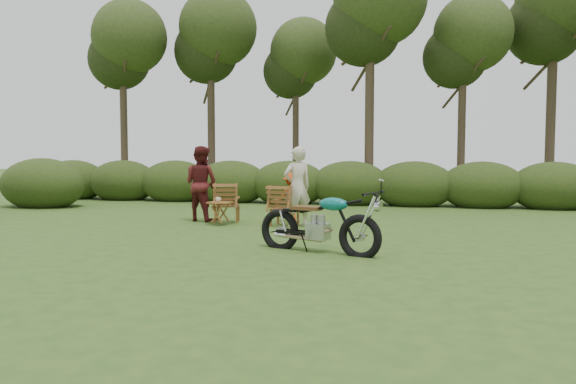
% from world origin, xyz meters
% --- Properties ---
extents(ground, '(80.00, 80.00, 0.00)m').
position_xyz_m(ground, '(0.00, 0.00, 0.00)').
color(ground, '#2B4E1A').
rests_on(ground, ground).
extents(tree_line, '(22.52, 11.62, 8.14)m').
position_xyz_m(tree_line, '(0.50, 9.74, 3.81)').
color(tree_line, '#3A2B1F').
rests_on(tree_line, ground).
extents(motorcycle, '(2.28, 1.46, 1.22)m').
position_xyz_m(motorcycle, '(0.58, 0.28, 0.00)').
color(motorcycle, '#0DACA8').
rests_on(motorcycle, ground).
extents(lawn_chair_right, '(0.71, 0.71, 0.91)m').
position_xyz_m(lawn_chair_right, '(-0.77, 3.41, 0.00)').
color(lawn_chair_right, '#5A3316').
rests_on(lawn_chair_right, ground).
extents(lawn_chair_left, '(0.76, 0.76, 0.93)m').
position_xyz_m(lawn_chair_left, '(-2.24, 3.72, 0.00)').
color(lawn_chair_left, '#5A3416').
rests_on(lawn_chair_left, ground).
extents(side_table, '(0.56, 0.49, 0.53)m').
position_xyz_m(side_table, '(-2.21, 3.16, 0.27)').
color(side_table, brown).
rests_on(side_table, ground).
extents(cup, '(0.16, 0.16, 0.10)m').
position_xyz_m(cup, '(-2.25, 3.17, 0.58)').
color(cup, beige).
rests_on(cup, side_table).
extents(adult_a, '(0.77, 0.74, 1.78)m').
position_xyz_m(adult_a, '(-0.45, 3.32, 0.00)').
color(adult_a, beige).
rests_on(adult_a, ground).
extents(adult_b, '(1.03, 0.90, 1.80)m').
position_xyz_m(adult_b, '(-2.93, 3.80, 0.00)').
color(adult_b, '#4E1616').
rests_on(adult_b, ground).
extents(child, '(0.85, 0.63, 1.18)m').
position_xyz_m(child, '(-0.75, 4.05, 0.00)').
color(child, '#BC4211').
rests_on(child, ground).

